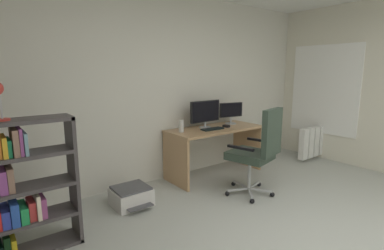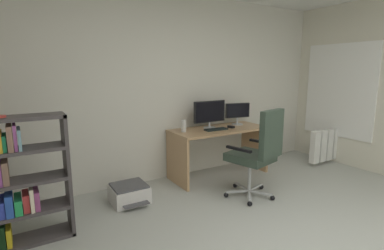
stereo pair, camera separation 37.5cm
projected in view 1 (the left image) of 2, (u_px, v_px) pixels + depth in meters
The scene contains 13 objects.
wall_back at pixel (172, 88), 4.31m from camera, with size 5.29×0.10×2.65m, color silver.
window_pane at pixel (324, 90), 5.20m from camera, with size 0.01×1.15×1.48m, color white.
window_frame at pixel (324, 90), 5.20m from camera, with size 0.02×1.23×1.56m, color white.
desk at pixel (215, 140), 4.45m from camera, with size 1.47×0.63×0.73m.
monitor_main at pixel (205, 112), 4.38m from camera, with size 0.55×0.18×0.41m.
monitor_secondary at pixel (231, 111), 4.70m from camera, with size 0.41×0.18×0.34m.
keyboard at pixel (212, 129), 4.27m from camera, with size 0.34×0.13×0.02m, color black.
computer_mouse at pixel (226, 126), 4.45m from camera, with size 0.06×0.10×0.03m, color black.
desktop_speaker at pixel (181, 126), 4.08m from camera, with size 0.07×0.07×0.17m, color silver.
office_chair at pixel (258, 149), 3.66m from camera, with size 0.63×0.69×1.13m.
bookshelf at pixel (20, 189), 2.47m from camera, with size 0.75×0.28×1.19m.
printer at pixel (131, 196), 3.49m from camera, with size 0.43×0.48×0.23m.
radiator at pixel (317, 141), 5.31m from camera, with size 1.02×0.10×0.53m.
Camera 1 is at (-2.39, -0.86, 1.58)m, focal length 27.48 mm.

